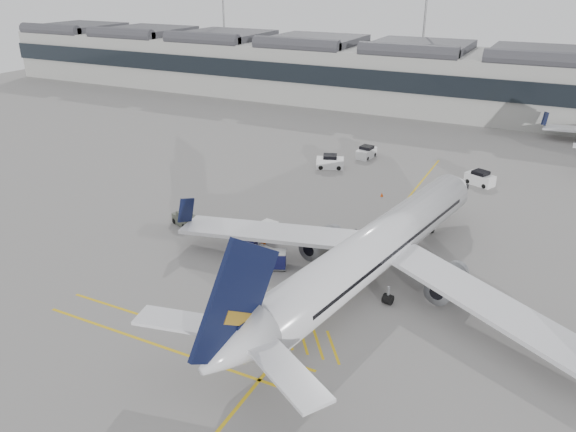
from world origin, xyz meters
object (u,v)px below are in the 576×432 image
at_px(belt_loader, 356,243).
at_px(ramp_agent_b, 263,242).
at_px(baggage_cart_a, 263,255).
at_px(airliner_main, 373,250).
at_px(pushback_tug, 185,219).
at_px(ramp_agent_a, 320,252).

relative_size(belt_loader, ramp_agent_b, 2.20).
bearing_deg(baggage_cart_a, belt_loader, 62.41).
bearing_deg(airliner_main, pushback_tug, -177.45).
relative_size(ramp_agent_a, pushback_tug, 0.53).
bearing_deg(baggage_cart_a, ramp_agent_a, 51.25).
bearing_deg(baggage_cart_a, pushback_tug, 176.98).
height_order(ramp_agent_a, pushback_tug, ramp_agent_a).
bearing_deg(belt_loader, airliner_main, -39.51).
distance_m(ramp_agent_b, pushback_tug, 10.55).
relative_size(airliner_main, ramp_agent_a, 25.50).
bearing_deg(baggage_cart_a, airliner_main, 21.40).
bearing_deg(pushback_tug, airliner_main, 13.61).
distance_m(belt_loader, pushback_tug, 18.49).
bearing_deg(ramp_agent_b, ramp_agent_a, 155.94).
height_order(airliner_main, baggage_cart_a, airliner_main).
height_order(airliner_main, pushback_tug, airliner_main).
bearing_deg(airliner_main, belt_loader, 131.22).
bearing_deg(pushback_tug, belt_loader, 30.57).
xyz_separation_m(ramp_agent_a, ramp_agent_b, (-5.67, -0.84, 0.18)).
bearing_deg(ramp_agent_a, belt_loader, 30.15).
height_order(ramp_agent_b, pushback_tug, ramp_agent_b).
xyz_separation_m(baggage_cart_a, ramp_agent_a, (4.36, 3.12, -0.06)).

